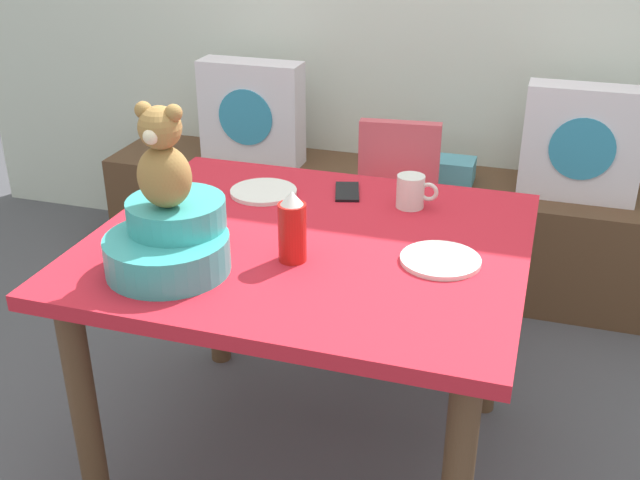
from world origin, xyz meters
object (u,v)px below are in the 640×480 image
pillow_floral_right (582,143)px  dining_table (309,275)px  pillow_floral_left (252,113)px  highchair (394,203)px  infant_seat_teal (171,240)px  book_stack (449,170)px  ketchup_bottle (292,228)px  coffee_mug (411,191)px  teddy_bear (163,159)px  dinner_plate_near (440,260)px  cell_phone (347,192)px  dinner_plate_far (264,192)px

pillow_floral_right → dining_table: pillow_floral_right is taller
pillow_floral_left → highchair: (0.72, -0.42, -0.16)m
highchair → pillow_floral_left: bearing=150.0°
highchair → infant_seat_teal: 1.14m
book_stack → highchair: highchair is taller
ketchup_bottle → coffee_mug: size_ratio=1.54×
teddy_bear → dining_table: bearing=42.9°
pillow_floral_right → book_stack: bearing=177.6°
teddy_bear → ketchup_bottle: teddy_bear is taller
pillow_floral_left → ketchup_bottle: bearing=-64.0°
book_stack → pillow_floral_right: bearing=-2.4°
infant_seat_teal → dinner_plate_near: (0.62, 0.22, -0.07)m
ketchup_bottle → coffee_mug: bearing=62.5°
pillow_floral_right → book_stack: 0.52m
pillow_floral_left → book_stack: bearing=1.4°
pillow_floral_right → teddy_bear: bearing=-123.1°
infant_seat_teal → book_stack: bearing=72.7°
dinner_plate_near → cell_phone: dinner_plate_near is taller
coffee_mug → dinner_plate_far: (-0.44, -0.03, -0.04)m
book_stack → dinner_plate_near: size_ratio=1.00×
ketchup_bottle → dinner_plate_far: bearing=120.5°
dining_table → cell_phone: cell_phone is taller
pillow_floral_right → dinner_plate_near: size_ratio=2.20×
pillow_floral_left → highchair: 0.85m
book_stack → dining_table: 1.26m
book_stack → teddy_bear: size_ratio=0.80×
pillow_floral_right → highchair: size_ratio=0.56×
ketchup_bottle → pillow_floral_left: bearing=116.0°
book_stack → teddy_bear: teddy_bear is taller
book_stack → dinner_plate_far: (-0.42, -0.99, 0.24)m
pillow_floral_left → pillow_floral_right: same height
ketchup_bottle → dining_table: bearing=89.3°
cell_phone → pillow_floral_right: bearing=36.8°
teddy_bear → coffee_mug: 0.76m
infant_seat_teal → cell_phone: bearing=64.5°
ketchup_bottle → dinner_plate_far: 0.45m
ketchup_bottle → dinner_plate_far: (-0.23, 0.38, -0.08)m
dining_table → dinner_plate_near: bearing=-4.6°
pillow_floral_right → infant_seat_teal: size_ratio=1.33×
highchair → cell_phone: 0.52m
dining_table → dinner_plate_near: size_ratio=5.65×
ketchup_bottle → dinner_plate_far: size_ratio=0.92×
infant_seat_teal → pillow_floral_left: bearing=104.9°
dinner_plate_near → cell_phone: 0.50m
book_stack → ketchup_bottle: ketchup_bottle is taller
pillow_floral_left → pillow_floral_right: 1.35m
coffee_mug → cell_phone: coffee_mug is taller
pillow_floral_left → dinner_plate_far: pillow_floral_left is taller
pillow_floral_right → cell_phone: 1.12m
dining_table → infant_seat_teal: bearing=-137.2°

